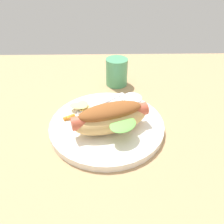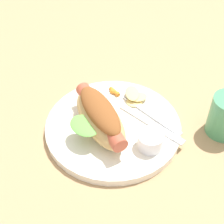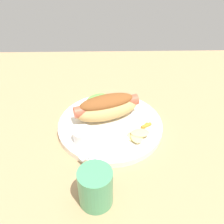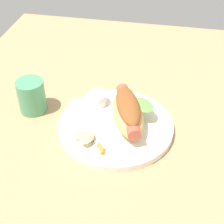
{
  "view_description": "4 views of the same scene",
  "coord_description": "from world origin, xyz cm",
  "views": [
    {
      "loc": [
        3.02,
        -40.16,
        32.65
      ],
      "look_at": [
        3.79,
        -2.19,
        4.96
      ],
      "focal_mm": 34.35,
      "sensor_mm": 36.0,
      "label": 1
    },
    {
      "loc": [
        46.65,
        -7.47,
        48.76
      ],
      "look_at": [
        2.79,
        -1.72,
        5.08
      ],
      "focal_mm": 53.6,
      "sensor_mm": 36.0,
      "label": 2
    },
    {
      "loc": [
        3.22,
        51.58,
        47.55
      ],
      "look_at": [
        2.17,
        -0.95,
        5.72
      ],
      "focal_mm": 44.66,
      "sensor_mm": 36.0,
      "label": 3
    },
    {
      "loc": [
        -53.26,
        -11.68,
        51.93
      ],
      "look_at": [
        2.41,
        -0.66,
        5.06
      ],
      "focal_mm": 53.4,
      "sensor_mm": 36.0,
      "label": 4
    }
  ],
  "objects": [
    {
      "name": "ground_plane",
      "position": [
        0.0,
        0.0,
        -0.9
      ],
      "size": [
        120.0,
        90.0,
        1.8
      ],
      "primitive_type": "cube",
      "color": "tan"
    },
    {
      "name": "hot_dog",
      "position": [
        3.51,
        -4.08,
        4.96
      ],
      "size": [
        17.55,
        12.36,
        6.45
      ],
      "rotation": [
        0.0,
        0.0,
        3.47
      ],
      "color": "tan",
      "rests_on": "plate"
    },
    {
      "name": "carrot_garnish",
      "position": [
        -6.2,
        0.33,
        2.03
      ],
      "size": [
        2.86,
        2.25,
        0.88
      ],
      "color": "orange",
      "rests_on": "plate"
    },
    {
      "name": "fork",
      "position": [
        1.51,
        6.51,
        1.8
      ],
      "size": [
        12.79,
        9.72,
        0.4
      ],
      "rotation": [
        0.0,
        0.0,
        3.77
      ],
      "color": "silver",
      "rests_on": "plate"
    },
    {
      "name": "sauce_ramekin",
      "position": [
        8.95,
        4.39,
        3.09
      ],
      "size": [
        4.69,
        4.69,
        2.97
      ],
      "primitive_type": "cylinder",
      "color": "white",
      "rests_on": "plate"
    },
    {
      "name": "plate",
      "position": [
        2.61,
        -1.48,
        0.8
      ],
      "size": [
        26.28,
        26.28,
        1.6
      ],
      "primitive_type": "cylinder",
      "color": "white",
      "rests_on": "ground_plane"
    },
    {
      "name": "chips_pile",
      "position": [
        -3.6,
        3.88,
        2.4
      ],
      "size": [
        6.22,
        5.54,
        1.69
      ],
      "color": "#E8CD7D",
      "rests_on": "plate"
    },
    {
      "name": "drinking_cup",
      "position": [
        5.66,
        19.65,
        4.12
      ],
      "size": [
        6.6,
        6.6,
        8.25
      ],
      "primitive_type": "cylinder",
      "color": "#4C9E6B",
      "rests_on": "ground_plane"
    },
    {
      "name": "knife",
      "position": [
        3.59,
        5.8,
        1.78
      ],
      "size": [
        12.33,
        10.78,
        0.36
      ],
      "primitive_type": "cube",
      "rotation": [
        0.0,
        0.0,
        3.85
      ],
      "color": "silver",
      "rests_on": "plate"
    }
  ]
}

